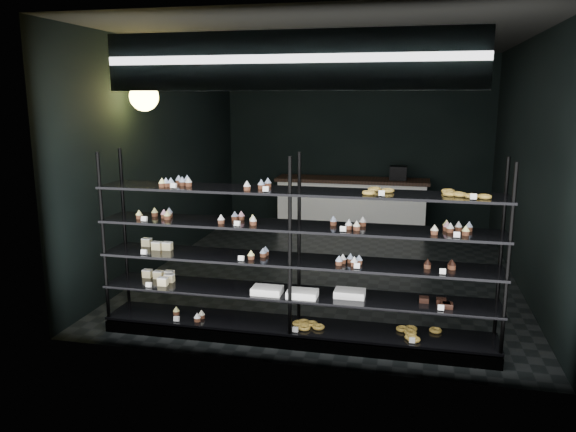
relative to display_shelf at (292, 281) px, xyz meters
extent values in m
cube|color=black|center=(0.06, 2.45, -0.62)|extent=(5.00, 6.00, 0.01)
cube|color=black|center=(0.06, 2.45, 2.57)|extent=(5.00, 6.00, 0.01)
cube|color=black|center=(0.06, 5.45, 0.97)|extent=(5.00, 0.01, 3.20)
cube|color=black|center=(0.06, -0.55, 0.97)|extent=(5.00, 0.01, 3.20)
cube|color=black|center=(-2.44, 2.45, 0.97)|extent=(0.01, 6.00, 3.20)
cube|color=black|center=(2.56, 2.45, 0.97)|extent=(0.01, 6.00, 3.20)
cube|color=black|center=(0.02, 0.00, -0.57)|extent=(4.00, 0.50, 0.12)
cylinder|color=black|center=(-1.95, -0.22, 0.36)|extent=(0.04, 0.04, 1.85)
cylinder|color=black|center=(-1.95, 0.22, 0.36)|extent=(0.04, 0.04, 1.85)
cylinder|color=black|center=(0.02, -0.22, 0.36)|extent=(0.04, 0.04, 1.85)
cylinder|color=black|center=(0.02, 0.22, 0.36)|extent=(0.04, 0.04, 1.85)
cylinder|color=black|center=(1.99, -0.22, 0.36)|extent=(0.04, 0.04, 1.85)
cylinder|color=black|center=(1.99, 0.22, 0.36)|extent=(0.04, 0.04, 1.85)
cube|color=black|center=(0.02, 0.00, -0.48)|extent=(4.00, 0.50, 0.03)
cube|color=black|center=(0.02, 0.00, -0.13)|extent=(4.00, 0.50, 0.02)
cube|color=black|center=(0.02, 0.00, 0.22)|extent=(4.00, 0.50, 0.02)
cube|color=black|center=(0.02, 0.00, 0.57)|extent=(4.00, 0.50, 0.02)
cube|color=black|center=(0.02, 0.00, 0.92)|extent=(4.00, 0.50, 0.02)
cube|color=white|center=(-1.20, -0.18, 0.96)|extent=(0.06, 0.04, 0.06)
cube|color=white|center=(-0.26, -0.18, 0.96)|extent=(0.06, 0.04, 0.06)
cube|color=white|center=(0.89, -0.18, 0.96)|extent=(0.05, 0.04, 0.06)
cube|color=white|center=(1.62, -0.18, 0.96)|extent=(0.06, 0.04, 0.06)
cube|color=white|center=(-1.48, -0.18, 0.61)|extent=(0.06, 0.04, 0.06)
cube|color=white|center=(-0.53, -0.18, 0.61)|extent=(0.05, 0.04, 0.06)
cube|color=white|center=(0.52, -0.18, 0.61)|extent=(0.06, 0.04, 0.06)
cube|color=white|center=(1.50, -0.18, 0.61)|extent=(0.06, 0.04, 0.06)
cube|color=white|center=(-1.54, -0.18, 0.26)|extent=(0.06, 0.04, 0.06)
cube|color=white|center=(-0.46, -0.18, 0.26)|extent=(0.05, 0.04, 0.06)
cube|color=white|center=(0.64, -0.18, 0.26)|extent=(0.05, 0.04, 0.06)
cube|color=white|center=(1.45, -0.18, 0.26)|extent=(0.06, 0.04, 0.06)
cube|color=white|center=(-1.52, -0.18, -0.09)|extent=(0.06, 0.04, 0.06)
cube|color=white|center=(1.44, -0.18, -0.09)|extent=(0.06, 0.04, 0.06)
cube|color=white|center=(-1.15, -0.18, -0.44)|extent=(0.06, 0.04, 0.06)
cube|color=white|center=(0.09, -0.18, -0.44)|extent=(0.06, 0.04, 0.06)
cube|color=white|center=(1.24, -0.18, -0.44)|extent=(0.06, 0.04, 0.06)
cube|color=#0F0D45|center=(0.06, -0.47, 2.12)|extent=(3.20, 0.04, 0.45)
cube|color=white|center=(0.06, -0.49, 2.12)|extent=(3.30, 0.02, 0.50)
cylinder|color=black|center=(-2.11, 1.18, 2.27)|extent=(0.01, 0.01, 0.55)
sphere|color=#EECC53|center=(-2.11, 1.18, 1.82)|extent=(0.35, 0.35, 0.35)
cube|color=silver|center=(0.05, 4.95, -0.17)|extent=(2.68, 0.60, 0.92)
cube|color=black|center=(0.05, 4.95, 0.32)|extent=(2.78, 0.65, 0.06)
cube|color=black|center=(0.88, 4.95, 0.48)|extent=(0.30, 0.30, 0.25)
camera|label=1|loc=(1.14, -5.27, 1.82)|focal=35.00mm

